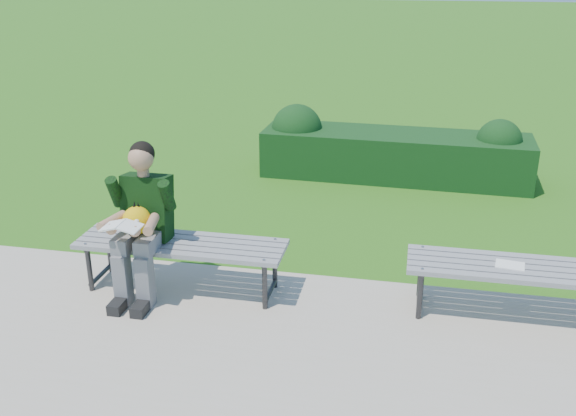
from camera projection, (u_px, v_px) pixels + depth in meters
ground at (311, 276)px, 5.90m from camera, size 80.00×80.00×0.00m
walkway at (268, 394)px, 4.30m from camera, size 30.00×3.50×0.02m
hedge at (389, 151)px, 8.44m from camera, size 3.48×0.98×0.91m
bench_left at (181, 248)px, 5.50m from camera, size 1.80×0.50×0.46m
bench_right at (522, 273)px, 5.07m from camera, size 1.80×0.50×0.46m
seated_boy at (141, 217)px, 5.36m from camera, size 0.56×0.76×1.31m
paper_sheet at (510, 265)px, 5.07m from camera, size 0.24×0.19×0.01m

